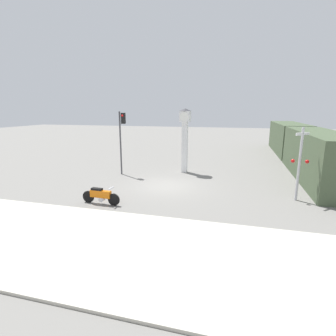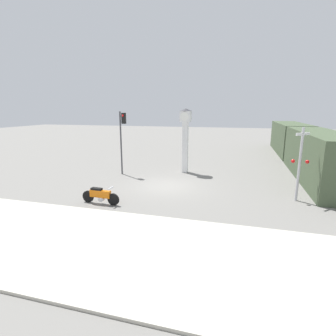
% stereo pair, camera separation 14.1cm
% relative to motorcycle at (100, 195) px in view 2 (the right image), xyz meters
% --- Properties ---
extents(ground_plane, '(120.00, 120.00, 0.00)m').
position_rel_motorcycle_xyz_m(ground_plane, '(2.49, 4.13, -0.46)').
color(ground_plane, slate).
extents(sidewalk_strip, '(36.00, 6.00, 0.10)m').
position_rel_motorcycle_xyz_m(sidewalk_strip, '(2.49, -4.00, -0.41)').
color(sidewalk_strip, '#BCB7A8').
rests_on(sidewalk_strip, ground_plane).
extents(motorcycle, '(2.19, 0.47, 0.96)m').
position_rel_motorcycle_xyz_m(motorcycle, '(0.00, 0.00, 0.00)').
color(motorcycle, black).
rests_on(motorcycle, ground_plane).
extents(clock_tower, '(0.95, 0.95, 5.01)m').
position_rel_motorcycle_xyz_m(clock_tower, '(2.82, 8.35, 2.80)').
color(clock_tower, white).
rests_on(clock_tower, ground_plane).
extents(freight_train, '(2.80, 24.88, 3.40)m').
position_rel_motorcycle_xyz_m(freight_train, '(12.46, 15.05, 1.24)').
color(freight_train, '#425138').
rests_on(freight_train, ground_plane).
extents(traffic_light, '(0.50, 0.35, 4.79)m').
position_rel_motorcycle_xyz_m(traffic_light, '(-1.63, 6.39, 2.80)').
color(traffic_light, '#47474C').
rests_on(traffic_light, ground_plane).
extents(railroad_crossing_signal, '(0.90, 0.82, 4.02)m').
position_rel_motorcycle_xyz_m(railroad_crossing_signal, '(10.14, 3.36, 1.72)').
color(railroad_crossing_signal, '#B7B7BC').
rests_on(railroad_crossing_signal, ground_plane).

